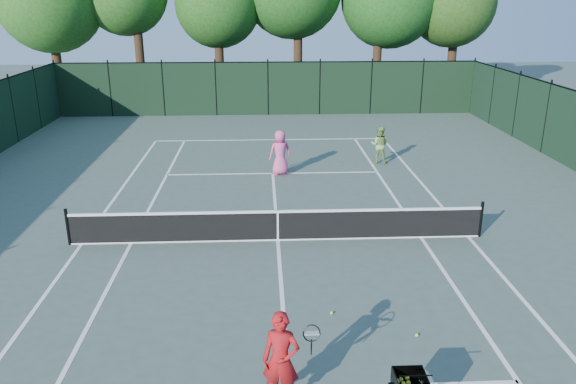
{
  "coord_description": "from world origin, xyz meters",
  "views": [
    {
      "loc": [
        -0.41,
        -14.56,
        6.52
      ],
      "look_at": [
        0.34,
        1.0,
        1.1
      ],
      "focal_mm": 35.0,
      "sensor_mm": 36.0,
      "label": 1
    }
  ],
  "objects_px": {
    "coach": "(281,360)",
    "player_green": "(380,145)",
    "ball_hopper": "(410,383)",
    "loose_ball_midcourt": "(332,313)",
    "loose_ball_near_cart": "(417,335)",
    "player_pink": "(280,152)"
  },
  "relations": [
    {
      "from": "player_pink",
      "to": "loose_ball_midcourt",
      "type": "relative_size",
      "value": 25.6
    },
    {
      "from": "loose_ball_midcourt",
      "to": "coach",
      "type": "bearing_deg",
      "value": -113.31
    },
    {
      "from": "player_pink",
      "to": "ball_hopper",
      "type": "bearing_deg",
      "value": 85.28
    },
    {
      "from": "player_pink",
      "to": "loose_ball_near_cart",
      "type": "height_order",
      "value": "player_pink"
    },
    {
      "from": "player_green",
      "to": "loose_ball_near_cart",
      "type": "distance_m",
      "value": 12.76
    },
    {
      "from": "player_pink",
      "to": "loose_ball_midcourt",
      "type": "xyz_separation_m",
      "value": [
        0.75,
        -10.28,
        -0.84
      ]
    },
    {
      "from": "player_green",
      "to": "loose_ball_near_cart",
      "type": "relative_size",
      "value": 22.54
    },
    {
      "from": "coach",
      "to": "player_pink",
      "type": "bearing_deg",
      "value": 102.19
    },
    {
      "from": "coach",
      "to": "ball_hopper",
      "type": "distance_m",
      "value": 2.09
    },
    {
      "from": "player_green",
      "to": "loose_ball_midcourt",
      "type": "xyz_separation_m",
      "value": [
        -3.39,
        -11.68,
        -0.73
      ]
    },
    {
      "from": "player_pink",
      "to": "player_green",
      "type": "xyz_separation_m",
      "value": [
        4.15,
        1.4,
        -0.1
      ]
    },
    {
      "from": "loose_ball_near_cart",
      "to": "loose_ball_midcourt",
      "type": "bearing_deg",
      "value": 150.25
    },
    {
      "from": "player_green",
      "to": "loose_ball_midcourt",
      "type": "height_order",
      "value": "player_green"
    },
    {
      "from": "coach",
      "to": "loose_ball_near_cart",
      "type": "xyz_separation_m",
      "value": [
        2.82,
        1.85,
        -0.83
      ]
    },
    {
      "from": "coach",
      "to": "loose_ball_midcourt",
      "type": "xyz_separation_m",
      "value": [
        1.2,
        2.78,
        -0.83
      ]
    },
    {
      "from": "player_green",
      "to": "loose_ball_midcourt",
      "type": "relative_size",
      "value": 22.54
    },
    {
      "from": "player_green",
      "to": "loose_ball_near_cart",
      "type": "height_order",
      "value": "player_green"
    },
    {
      "from": "coach",
      "to": "player_green",
      "type": "distance_m",
      "value": 15.17
    },
    {
      "from": "ball_hopper",
      "to": "loose_ball_midcourt",
      "type": "distance_m",
      "value": 3.56
    },
    {
      "from": "ball_hopper",
      "to": "loose_ball_near_cart",
      "type": "height_order",
      "value": "ball_hopper"
    },
    {
      "from": "loose_ball_near_cart",
      "to": "ball_hopper",
      "type": "bearing_deg",
      "value": -108.51
    },
    {
      "from": "coach",
      "to": "loose_ball_near_cart",
      "type": "distance_m",
      "value": 3.47
    }
  ]
}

